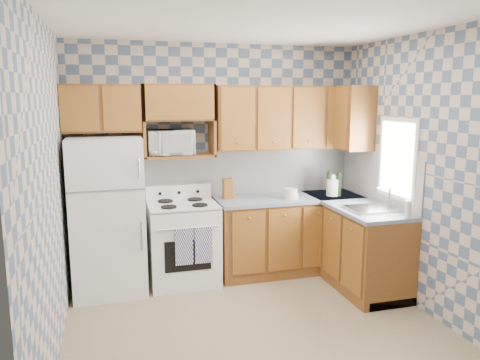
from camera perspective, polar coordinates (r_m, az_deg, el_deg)
The scene contains 29 objects.
floor at distance 4.50m, azimuth 2.09°, elevation -17.58°, with size 3.40×3.40×0.00m, color #887654.
back_wall at distance 5.58m, azimuth -2.88°, elevation 2.44°, with size 3.40×0.02×2.70m, color slate.
right_wall at distance 4.85m, azimuth 21.69°, elevation 0.61°, with size 0.02×3.20×2.70m, color slate.
backsplash_back at distance 5.69m, azimuth 1.09°, elevation 1.07°, with size 2.60×0.01×0.56m, color silver.
backsplash_right at distance 5.51m, azimuth 16.48°, elevation 0.38°, with size 0.01×1.60×0.56m, color silver.
refrigerator at distance 5.19m, azimuth -15.82°, elevation -4.23°, with size 0.75×0.70×1.68m, color white.
stove_body at distance 5.38m, azimuth -6.94°, elevation -7.75°, with size 0.76×0.65×0.90m, color white.
cooktop at distance 5.26m, azimuth -7.04°, elevation -3.02°, with size 0.76×0.65×0.03m, color silver.
backguard at distance 5.50m, azimuth -7.50°, elevation -1.44°, with size 0.76×0.08×0.17m, color white.
dish_towel_left at distance 5.02m, azimuth -6.83°, elevation -8.07°, with size 0.19×0.03×0.40m, color navy.
dish_towel_right at distance 5.05m, azimuth -4.46°, elevation -7.91°, with size 0.19×0.03×0.40m, color navy.
base_cabinets_back at distance 5.73m, azimuth 6.01°, elevation -6.71°, with size 1.75×0.60×0.88m, color brown.
base_cabinets_right at distance 5.54m, azimuth 13.53°, elevation -7.53°, with size 0.60×1.60×0.88m, color brown.
countertop_back at distance 5.61m, azimuth 6.11°, elevation -2.22°, with size 1.77×0.63×0.04m, color slate.
countertop_right at distance 5.42m, azimuth 13.68°, elevation -2.89°, with size 0.63×1.60×0.04m, color slate.
upper_cabinets_back at distance 5.62m, azimuth 5.76°, elevation 7.57°, with size 1.75×0.33×0.74m, color brown.
upper_cabinets_fridge at distance 5.23m, azimuth -16.58°, elevation 8.36°, with size 0.82×0.33×0.50m, color brown.
upper_cabinets_right at distance 5.76m, azimuth 13.09°, elevation 7.42°, with size 0.33×0.70×0.74m, color brown.
microwave_shelf at distance 5.32m, azimuth -7.43°, elevation 2.92°, with size 0.80×0.33×0.03m, color brown.
microwave at distance 5.31m, azimuth -8.45°, elevation 4.57°, with size 0.51×0.34×0.28m, color white.
sink at distance 5.12m, azimuth 15.66°, elevation -3.43°, with size 0.48×0.40×0.03m, color #B7B7BC.
window at distance 5.19m, azimuth 18.62°, elevation 2.48°, with size 0.02×0.66×0.86m, color silver.
bottle_0 at distance 5.71m, azimuth 10.78°, elevation -0.48°, with size 0.06×0.06×0.28m, color black.
bottle_1 at distance 5.71m, azimuth 11.94°, elevation -0.63°, with size 0.06×0.06×0.26m, color black.
bottle_2 at distance 5.82m, azimuth 11.92°, elevation -0.52°, with size 0.06×0.06×0.24m, color #652E12.
knife_block at distance 5.45m, azimuth -1.50°, elevation -1.05°, with size 0.11×0.11×0.24m, color brown.
electric_kettle at distance 5.73m, azimuth 11.24°, elevation -0.87°, with size 0.16×0.16×0.20m, color white.
food_containers at distance 5.49m, azimuth 6.19°, elevation -1.64°, with size 0.18×0.18×0.12m, color beige, non-canonical shape.
soap_bottle at distance 4.87m, azimuth 19.82°, elevation -3.37°, with size 0.06×0.06×0.17m, color beige.
Camera 1 is at (-1.24, -3.79, 2.08)m, focal length 35.00 mm.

